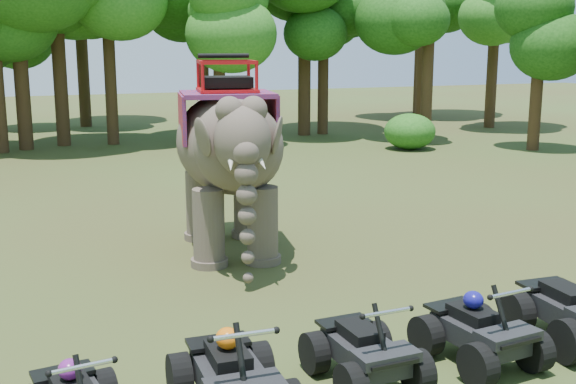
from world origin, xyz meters
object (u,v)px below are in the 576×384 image
elephant (228,155)px  atv_2 (365,340)px  atv_3 (480,321)px  atv_4 (573,299)px  atv_1 (231,365)px

elephant → atv_2: size_ratio=3.04×
atv_3 → atv_4: size_ratio=0.93×
atv_1 → atv_3: (3.67, 0.14, -0.04)m
elephant → atv_1: 7.30m
atv_2 → atv_4: atv_4 is taller
atv_2 → atv_1: bearing=-176.2°
atv_4 → atv_3: bearing=-173.8°
atv_1 → atv_2: bearing=8.1°
elephant → atv_1: size_ratio=2.80×
atv_3 → atv_4: atv_4 is taller
elephant → atv_2: (-0.18, -6.65, -1.49)m
elephant → atv_2: 6.82m
atv_1 → atv_2: 1.91m
atv_1 → atv_3: size_ratio=1.06×
atv_1 → atv_2: size_ratio=1.09×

